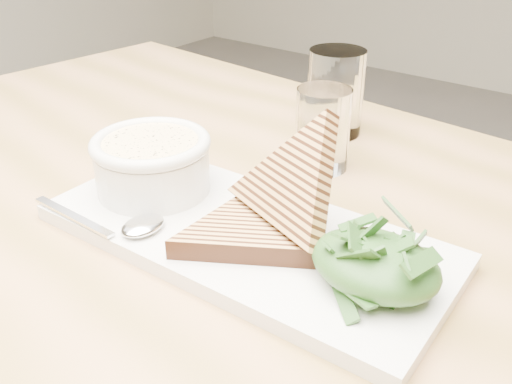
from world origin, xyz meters
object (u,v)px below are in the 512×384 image
Objects in this scene: table_top at (201,235)px; platter at (244,235)px; glass_far at (335,93)px; glass_near at (323,129)px; soup_bowl at (153,169)px.

platter reaches higher than table_top.
glass_far reaches higher than platter.
glass_near is at bearing 79.86° from table_top.
glass_near is (-0.03, 0.20, 0.04)m from platter.
soup_bowl is at bearing -117.65° from glass_near.
glass_near reaches higher than soup_bowl.
soup_bowl is 1.04× the size of glass_far.
glass_far is (-0.01, 0.30, 0.08)m from table_top.
soup_bowl is (-0.13, 0.00, 0.03)m from platter.
soup_bowl is 0.22m from glass_near.
table_top is 0.31m from glass_far.
table_top is at bearing 175.23° from platter.
table_top is 0.09m from soup_bowl.
soup_bowl is at bearing -100.29° from glass_far.
table_top is 12.80× the size of glass_near.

